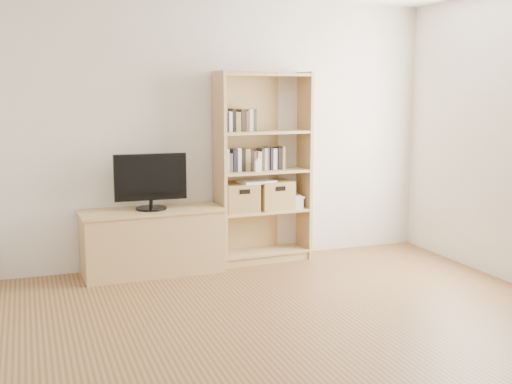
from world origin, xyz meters
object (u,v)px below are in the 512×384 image
television (150,181)px  baby_monitor (258,166)px  bookshelf (263,168)px  laptop (257,182)px  basket_left (240,198)px  basket_right (274,195)px  tv_stand (152,243)px

television → baby_monitor: (1.05, -0.04, 0.10)m
bookshelf → laptop: bearing=-166.7°
baby_monitor → bookshelf: bearing=44.5°
baby_monitor → laptop: size_ratio=0.32×
bookshelf → laptop: size_ratio=5.55×
baby_monitor → television: bearing=174.4°
bookshelf → basket_left: bearing=-178.8°
basket_right → tv_stand: bearing=177.5°
television → baby_monitor: size_ratio=6.06×
baby_monitor → laptop: bearing=73.1°
tv_stand → basket_right: (1.27, 0.07, 0.38)m
baby_monitor → laptop: 0.19m
basket_right → laptop: bearing=-178.9°
bookshelf → baby_monitor: 0.15m
tv_stand → baby_monitor: bearing=-4.3°
television → basket_right: (1.27, 0.07, -0.21)m
bookshelf → baby_monitor: (-0.10, -0.11, 0.03)m
bookshelf → basket_left: size_ratio=5.63×
bookshelf → basket_right: 0.30m
bookshelf → baby_monitor: bookshelf is taller
bookshelf → tv_stand: bearing=-179.4°
laptop → tv_stand: bearing=176.5°
tv_stand → television: bearing=0.0°
tv_stand → bookshelf: 1.33m
basket_right → laptop: 0.25m
baby_monitor → basket_right: baby_monitor is taller
basket_left → basket_right: (0.37, 0.02, 0.00)m
baby_monitor → basket_right: bearing=23.9°
laptop → bookshelf: bearing=10.1°
tv_stand → laptop: laptop is taller
tv_stand → bookshelf: size_ratio=0.68×
bookshelf → laptop: (-0.08, -0.02, -0.13)m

